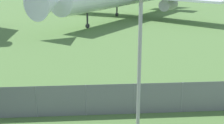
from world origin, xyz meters
The scene contains 2 objects.
perimeter_fence centered at (0.00, 10.30, 0.85)m, with size 56.07×0.07×1.70m.
light_mast centered at (2.37, 7.94, 4.11)m, with size 0.44×0.44×6.58m.
Camera 1 is at (0.24, -4.71, 7.41)m, focal length 50.00 mm.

